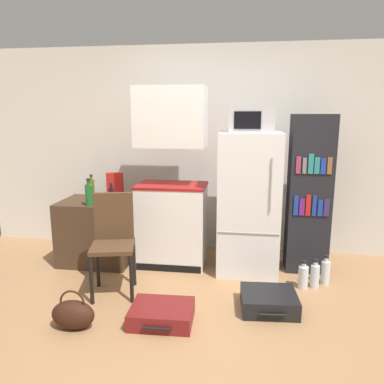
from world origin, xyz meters
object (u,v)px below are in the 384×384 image
object	(u,v)px
kitchen_hutch	(172,186)
suitcase_large_flat	(162,314)
water_bottle_front	(315,276)
water_bottle_middle	(303,277)
bookshelf	(309,194)
cereal_box	(115,185)
chair	(113,234)
handbag	(73,314)
refrigerator	(249,203)
bottle_green_tall	(89,194)
water_bottle_back	(325,272)
bottle_olive_oil	(92,188)
side_table	(97,231)
suitcase_small_flat	(269,301)
microwave	(251,120)
bottle_wine_dark	(112,196)

from	to	relation	value
kitchen_hutch	suitcase_large_flat	xyz separation A→B (m)	(0.16, -1.26, -0.85)
water_bottle_front	water_bottle_middle	bearing A→B (deg)	-162.43
bookshelf	cereal_box	world-z (taller)	bookshelf
chair	handbag	distance (m)	0.85
refrigerator	bottle_green_tall	world-z (taller)	refrigerator
water_bottle_back	water_bottle_front	bearing A→B (deg)	-141.96
bottle_olive_oil	side_table	bearing A→B (deg)	-57.14
bottle_green_tall	water_bottle_back	size ratio (longest dim) A/B	0.97
chair	suitcase_small_flat	xyz separation A→B (m)	(1.49, -0.17, -0.50)
suitcase_small_flat	microwave	bearing A→B (deg)	98.63
bottle_wine_dark	bottle_olive_oil	bearing A→B (deg)	133.87
water_bottle_front	refrigerator	bearing A→B (deg)	152.31
side_table	cereal_box	size ratio (longest dim) A/B	2.68
bottle_wine_dark	cereal_box	size ratio (longest dim) A/B	0.88
bottle_olive_oil	suitcase_small_flat	distance (m)	2.45
bottle_wine_dark	kitchen_hutch	bearing A→B (deg)	25.81
water_bottle_front	water_bottle_back	distance (m)	0.15
side_table	water_bottle_middle	distance (m)	2.36
handbag	chair	bearing A→B (deg)	81.41
kitchen_hutch	cereal_box	xyz separation A→B (m)	(-0.72, 0.13, -0.03)
cereal_box	water_bottle_front	bearing A→B (deg)	-13.45
microwave	suitcase_large_flat	world-z (taller)	microwave
bookshelf	water_bottle_middle	bearing A→B (deg)	-99.87
microwave	water_bottle_back	bearing A→B (deg)	-17.99
suitcase_large_flat	handbag	size ratio (longest dim) A/B	1.49
bottle_olive_oil	refrigerator	bearing A→B (deg)	-5.59
bottle_olive_oil	bottle_green_tall	size ratio (longest dim) A/B	0.90
microwave	water_bottle_front	size ratio (longest dim) A/B	1.54
refrigerator	kitchen_hutch	bearing A→B (deg)	176.36
microwave	side_table	bearing A→B (deg)	-179.94
water_bottle_back	bottle_wine_dark	bearing A→B (deg)	179.41
suitcase_large_flat	water_bottle_middle	size ratio (longest dim) A/B	1.83
cereal_box	suitcase_large_flat	size ratio (longest dim) A/B	0.56
refrigerator	cereal_box	distance (m)	1.60
handbag	bottle_olive_oil	bearing A→B (deg)	106.55
chair	suitcase_large_flat	world-z (taller)	chair
water_bottle_front	water_bottle_middle	xyz separation A→B (m)	(-0.12, -0.04, -0.00)
side_table	refrigerator	xyz separation A→B (m)	(1.76, 0.00, 0.40)
cereal_box	water_bottle_middle	xyz separation A→B (m)	(2.14, -0.58, -0.77)
water_bottle_front	suitcase_large_flat	bearing A→B (deg)	-148.48
refrigerator	handbag	world-z (taller)	refrigerator
side_table	chair	world-z (taller)	chair
kitchen_hutch	water_bottle_middle	bearing A→B (deg)	-17.48
kitchen_hutch	handbag	bearing A→B (deg)	-110.19
kitchen_hutch	bookshelf	distance (m)	1.52
suitcase_small_flat	water_bottle_middle	bearing A→B (deg)	48.40
suitcase_small_flat	water_bottle_back	distance (m)	0.86
kitchen_hutch	water_bottle_back	distance (m)	1.87
refrigerator	bookshelf	bearing A→B (deg)	10.98
bookshelf	water_bottle_front	size ratio (longest dim) A/B	5.79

